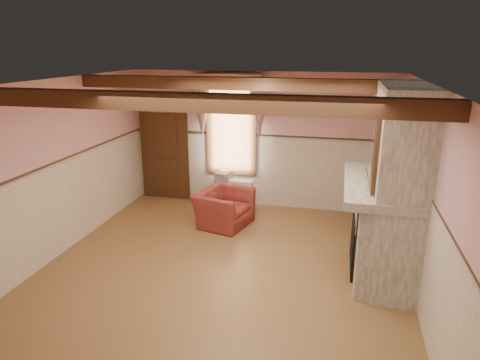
% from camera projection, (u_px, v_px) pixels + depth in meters
% --- Properties ---
extents(floor, '(5.50, 6.00, 0.01)m').
position_uv_depth(floor, '(221.00, 272.00, 6.49)').
color(floor, brown).
rests_on(floor, ground).
extents(ceiling, '(5.50, 6.00, 0.01)m').
position_uv_depth(ceiling, '(219.00, 83.00, 5.65)').
color(ceiling, silver).
rests_on(ceiling, wall_back).
extents(wall_back, '(5.50, 0.02, 2.80)m').
position_uv_depth(wall_back, '(260.00, 141.00, 8.85)').
color(wall_back, '#C78A8D').
rests_on(wall_back, floor).
extents(wall_front, '(5.50, 0.02, 2.80)m').
position_uv_depth(wall_front, '(113.00, 301.00, 3.28)').
color(wall_front, '#C78A8D').
rests_on(wall_front, floor).
extents(wall_left, '(0.02, 6.00, 2.80)m').
position_uv_depth(wall_left, '(51.00, 172.00, 6.67)').
color(wall_left, '#C78A8D').
rests_on(wall_left, floor).
extents(wall_right, '(0.02, 6.00, 2.80)m').
position_uv_depth(wall_right, '(427.00, 199.00, 5.46)').
color(wall_right, '#C78A8D').
rests_on(wall_right, floor).
extents(wainscot, '(5.50, 6.00, 1.50)m').
position_uv_depth(wainscot, '(221.00, 226.00, 6.26)').
color(wainscot, beige).
rests_on(wainscot, floor).
extents(chair_rail, '(5.50, 6.00, 0.08)m').
position_uv_depth(chair_rail, '(220.00, 177.00, 6.04)').
color(chair_rail, black).
rests_on(chair_rail, wainscot).
extents(firebox, '(0.20, 0.95, 0.90)m').
position_uv_depth(firebox, '(359.00, 241.00, 6.47)').
color(firebox, black).
rests_on(firebox, floor).
extents(armchair, '(1.10, 1.20, 0.66)m').
position_uv_depth(armchair, '(224.00, 208.00, 8.12)').
color(armchair, maroon).
rests_on(armchair, floor).
extents(side_table, '(0.65, 0.65, 0.55)m').
position_uv_depth(side_table, '(225.00, 194.00, 9.06)').
color(side_table, brown).
rests_on(side_table, floor).
extents(book_stack, '(0.33, 0.38, 0.20)m').
position_uv_depth(book_stack, '(224.00, 177.00, 8.97)').
color(book_stack, '#B7AD8C').
rests_on(book_stack, side_table).
extents(radiator, '(0.71, 0.24, 0.60)m').
position_uv_depth(radiator, '(236.00, 194.00, 9.00)').
color(radiator, silver).
rests_on(radiator, floor).
extents(bowl, '(0.35, 0.35, 0.09)m').
position_uv_depth(bowl, '(382.00, 177.00, 6.16)').
color(bowl, brown).
rests_on(bowl, mantel).
extents(mantel_clock, '(0.14, 0.24, 0.20)m').
position_uv_depth(mantel_clock, '(379.00, 161.00, 6.84)').
color(mantel_clock, black).
rests_on(mantel_clock, mantel).
extents(oil_lamp, '(0.11, 0.11, 0.28)m').
position_uv_depth(oil_lamp, '(381.00, 165.00, 6.42)').
color(oil_lamp, gold).
rests_on(oil_lamp, mantel).
extents(candle_red, '(0.06, 0.06, 0.16)m').
position_uv_depth(candle_red, '(387.00, 190.00, 5.51)').
color(candle_red, '#B1152F').
rests_on(candle_red, mantel).
extents(jar_yellow, '(0.06, 0.06, 0.12)m').
position_uv_depth(jar_yellow, '(383.00, 181.00, 5.96)').
color(jar_yellow, gold).
rests_on(jar_yellow, mantel).
extents(fireplace, '(0.85, 2.00, 2.80)m').
position_uv_depth(fireplace, '(395.00, 184.00, 6.09)').
color(fireplace, gray).
rests_on(fireplace, floor).
extents(mantel, '(1.05, 2.05, 0.12)m').
position_uv_depth(mantel, '(382.00, 185.00, 6.14)').
color(mantel, gray).
rests_on(mantel, fireplace).
extents(overmantel_mirror, '(0.06, 1.44, 1.04)m').
position_uv_depth(overmantel_mirror, '(372.00, 143.00, 6.00)').
color(overmantel_mirror, silver).
rests_on(overmantel_mirror, fireplace).
extents(door, '(1.10, 0.10, 2.10)m').
position_uv_depth(door, '(165.00, 152.00, 9.36)').
color(door, black).
rests_on(door, floor).
extents(window, '(1.06, 0.08, 2.02)m').
position_uv_depth(window, '(231.00, 128.00, 8.88)').
color(window, white).
rests_on(window, wall_back).
extents(window_drapes, '(1.30, 0.14, 1.40)m').
position_uv_depth(window_drapes, '(230.00, 99.00, 8.62)').
color(window_drapes, gray).
rests_on(window_drapes, wall_back).
extents(ceiling_beam_front, '(5.50, 0.18, 0.20)m').
position_uv_depth(ceiling_beam_front, '(188.00, 102.00, 4.56)').
color(ceiling_beam_front, black).
rests_on(ceiling_beam_front, ceiling).
extents(ceiling_beam_back, '(5.50, 0.18, 0.20)m').
position_uv_depth(ceiling_beam_back, '(240.00, 84.00, 6.79)').
color(ceiling_beam_back, black).
rests_on(ceiling_beam_back, ceiling).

